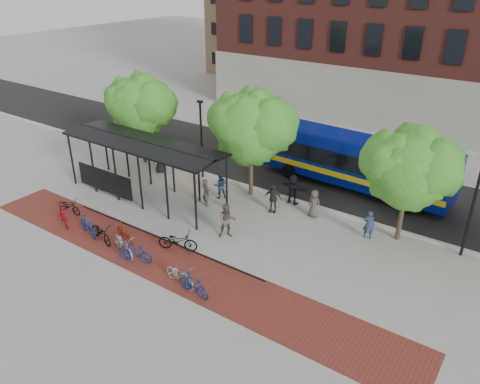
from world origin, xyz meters
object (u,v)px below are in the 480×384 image
Objects in this scene: tree_c at (412,166)px; pedestrian_4 at (273,198)px; bike_7 at (135,253)px; bike_8 at (178,241)px; bike_5 at (124,233)px; pedestrian_2 at (220,185)px; bike_4 at (101,232)px; tree_a at (141,103)px; lamp_post_left at (201,137)px; pedestrian_5 at (293,189)px; lamp_post_right at (473,205)px; bike_3 at (88,226)px; bike_6 at (123,244)px; pedestrian_1 at (206,193)px; bike_0 at (69,206)px; pedestrian_6 at (314,204)px; bus at (354,159)px; bike_10 at (180,275)px; bus_shelter at (141,149)px; tree_b at (253,124)px; pedestrian_7 at (369,225)px; bike_1 at (63,215)px; bike_11 at (194,285)px; pedestrian_8 at (227,221)px; pedestrian_0 at (159,161)px.

pedestrian_4 is (-6.83, -1.22, -3.20)m from tree_c.
pedestrian_4 is at bearing -38.02° from bike_7.
bike_7 is at bearing 130.92° from bike_8.
bike_5 is 6.79m from pedestrian_2.
tree_a is at bearing 47.00° from bike_4.
pedestrian_5 is at bearing 0.73° from lamp_post_left.
lamp_post_left is at bearing 180.00° from lamp_post_right.
pedestrian_5 is (6.90, 9.14, 0.35)m from bike_3.
bike_6 is at bearing 46.48° from pedestrian_2.
lamp_post_right is at bearing -139.58° from pedestrian_1.
pedestrian_6 reaches higher than bike_0.
bus reaches higher than bike_4.
bike_8 reaches higher than bike_10.
bus_shelter reaches higher than pedestrian_1.
bike_6 is at bearing -145.39° from lamp_post_right.
tree_b is at bearing -1.16° from pedestrian_6.
pedestrian_4 is 1.61m from pedestrian_5.
pedestrian_5 is at bearing -114.27° from pedestrian_1.
pedestrian_5 is (7.81, 4.16, -2.09)m from bus_shelter.
pedestrian_7 is at bearing 176.93° from pedestrian_6.
bike_1 is 16.02m from pedestrian_7.
bike_10 is at bearing -78.05° from bike_3.
pedestrian_5 is at bearing 163.24° from pedestrian_2.
bike_11 is 9.62m from pedestrian_7.
bus is at bearing -0.24° from bike_10.
lamp_post_right is 20.81m from bike_0.
bike_8 is 2.71m from pedestrian_8.
bike_1 is at bearing 13.94° from pedestrian_2.
bike_8 is at bearing 52.55° from bike_10.
bike_5 is 1.10× the size of pedestrian_7.
tree_b is at bearing 180.00° from tree_c.
pedestrian_4 is (11.17, -1.22, -3.39)m from tree_a.
bus is (9.77, 8.27, -1.14)m from bus_shelter.
tree_b is at bearing 10.66° from pedestrian_5.
bike_6 is 10.35m from pedestrian_6.
pedestrian_8 is (8.60, -4.08, 0.10)m from pedestrian_0.
bike_4 is at bearing 32.64° from pedestrian_2.
lamp_post_right reaches higher than pedestrian_7.
bike_8 reaches higher than bike_7.
bus_shelter is 6.45× the size of pedestrian_2.
bike_0 is 1.02× the size of pedestrian_2.
tree_a is 13.77m from pedestrian_6.
bus is 13.92m from bike_10.
bike_0 is 1.08× the size of pedestrian_7.
tree_c is (14.22, 3.83, 1.06)m from bus_shelter.
bus reaches higher than bike_1.
bike_8 is (0.41, -7.22, -3.94)m from tree_b.
bike_3 reaches higher than bike_8.
bus_shelter is at bearing -164.94° from tree_c.
tree_c is 3.22× the size of bike_10.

